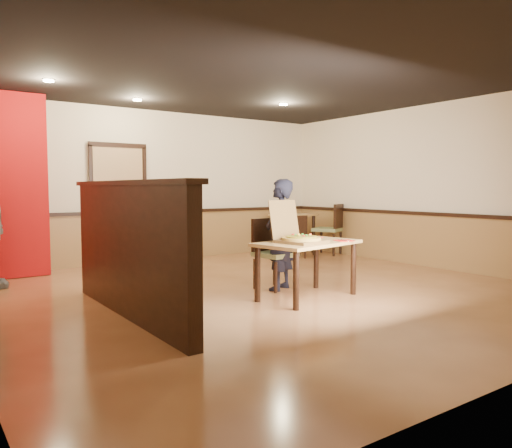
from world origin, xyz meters
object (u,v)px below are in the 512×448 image
at_px(side_chair_left, 295,235).
at_px(condiment, 289,210).
at_px(main_table, 307,250).
at_px(side_table, 294,222).
at_px(pizza_box, 298,237).
at_px(diner_chair, 271,250).
at_px(side_chair_right, 331,227).
at_px(diner, 280,235).

height_order(side_chair_left, condiment, condiment).
distance_m(main_table, condiment, 4.33).
relative_size(main_table, side_table, 1.46).
height_order(main_table, pizza_box, pizza_box).
bearing_deg(pizza_box, side_chair_left, 41.94).
xyz_separation_m(main_table, diner_chair, (0.01, 0.75, -0.08)).
height_order(diner_chair, pizza_box, pizza_box).
xyz_separation_m(main_table, pizza_box, (-0.18, -0.03, 0.17)).
bearing_deg(main_table, side_table, 41.79).
relative_size(diner_chair, side_table, 0.96).
bearing_deg(diner_chair, side_chair_right, 24.41).
xyz_separation_m(side_chair_left, condiment, (0.43, 0.71, 0.45)).
relative_size(side_chair_right, diner, 0.70).
distance_m(side_chair_left, pizza_box, 3.65).
bearing_deg(side_table, side_chair_left, -127.27).
bearing_deg(side_chair_left, side_chair_right, -166.97).
bearing_deg(pizza_box, diner, 62.55).
xyz_separation_m(diner_chair, side_table, (2.56, 2.66, 0.13)).
height_order(side_table, pizza_box, pizza_box).
distance_m(side_chair_left, side_table, 0.79).
xyz_separation_m(main_table, condiment, (2.53, 3.51, 0.31)).
distance_m(pizza_box, condiment, 4.45).
height_order(pizza_box, condiment, pizza_box).
xyz_separation_m(side_table, condiment, (-0.03, 0.10, 0.26)).
xyz_separation_m(diner_chair, side_chair_right, (3.04, 2.04, 0.05)).
bearing_deg(side_chair_right, condiment, -80.84).
bearing_deg(pizza_box, condiment, 43.31).
bearing_deg(side_table, side_chair_right, -51.92).
bearing_deg(condiment, side_table, -69.95).
bearing_deg(side_chair_right, pizza_box, 14.34).
height_order(main_table, condiment, condiment).
distance_m(main_table, diner, 0.62).
height_order(diner_chair, side_chair_left, diner_chair).
bearing_deg(side_chair_left, diner, 60.31).
xyz_separation_m(side_chair_right, condiment, (-0.52, 0.71, 0.34)).
bearing_deg(main_table, pizza_box, 179.23).
xyz_separation_m(main_table, side_chair_left, (2.10, 2.80, -0.14)).
distance_m(side_chair_right, pizza_box, 4.29).
bearing_deg(side_chair_right, side_table, -78.80).
distance_m(main_table, side_chair_left, 3.50).
relative_size(side_table, pizza_box, 1.55).
xyz_separation_m(side_chair_left, diner, (-2.07, -2.20, 0.29)).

